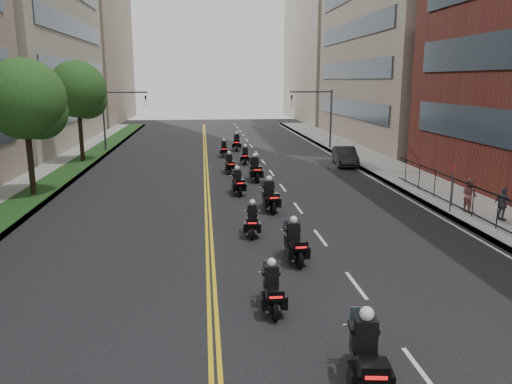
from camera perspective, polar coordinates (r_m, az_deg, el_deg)
sidewalk_right at (r=33.22m, az=18.25°, el=0.93°), size 4.00×90.00×0.15m
sidewalk_left at (r=32.03m, az=-24.86°, el=-0.03°), size 4.00×90.00×0.15m
grass_strip at (r=31.77m, az=-23.51°, el=0.17°), size 2.00×90.00×0.04m
building_right_far at (r=86.04m, az=9.96°, el=16.86°), size 15.00×28.00×26.00m
building_left_far at (r=85.35m, az=-20.75°, el=16.29°), size 16.00×28.00×26.00m
traffic_signal_right at (r=48.01m, az=7.46°, el=9.27°), size 4.09×0.20×5.60m
traffic_signal_left at (r=47.37m, az=-15.89°, el=8.85°), size 4.09×0.20×5.60m
motorcycle_1 at (r=11.38m, az=12.46°, el=-18.05°), size 0.75×2.47×1.83m
motorcycle_2 at (r=14.55m, az=1.84°, el=-11.14°), size 0.48×2.06×1.52m
motorcycle_3 at (r=18.27m, az=4.40°, el=-5.92°), size 0.60×2.27×1.67m
motorcycle_4 at (r=21.25m, az=-0.41°, el=-3.35°), size 0.59×2.09×1.54m
motorcycle_5 at (r=25.18m, az=1.57°, el=-0.58°), size 0.66×2.41×1.78m
motorcycle_6 at (r=28.84m, az=-2.12°, el=1.03°), size 0.64×2.25×1.66m
motorcycle_7 at (r=32.63m, az=-0.12°, el=2.52°), size 0.63×2.47×1.82m
motorcycle_8 at (r=35.48m, az=-3.06°, el=3.16°), size 0.62×2.12×1.57m
motorcycle_9 at (r=39.38m, az=-1.24°, el=4.11°), size 0.62×2.08×1.53m
motorcycle_10 at (r=43.20m, az=-3.68°, el=4.86°), size 0.49×2.11×1.56m
motorcycle_11 at (r=46.87m, az=-2.21°, el=5.61°), size 0.66×2.42×1.79m
parked_sedan at (r=39.23m, az=10.13°, el=4.05°), size 2.02×4.50×1.43m
pedestrian_b at (r=26.50m, az=23.20°, el=-0.30°), size 0.79×0.93×1.69m
pedestrian_c at (r=25.47m, az=26.40°, el=-1.24°), size 0.59×0.98×1.56m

